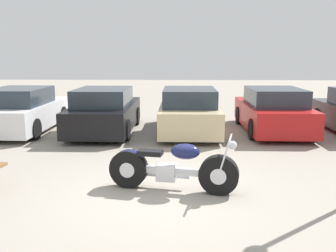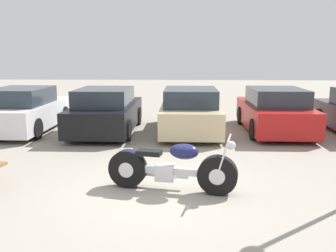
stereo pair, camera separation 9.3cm
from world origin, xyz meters
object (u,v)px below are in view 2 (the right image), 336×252
Objects in this scene: motorcycle at (170,167)px; parked_car_red at (274,112)px; parked_car_white at (24,111)px; parked_car_black at (106,112)px; parked_car_champagne at (190,112)px.

motorcycle is 6.16m from parked_car_red.
parked_car_white is 2.64m from parked_car_black.
motorcycle is 5.17m from parked_car_champagne.
parked_car_black and parked_car_champagne have the same top height.
parked_car_black is at bearing -1.59° from parked_car_white.
parked_car_black is 2.64m from parked_car_champagne.
parked_car_champagne and parked_car_red have the same top height.
parked_car_red reaches higher than motorcycle.
parked_car_black is (2.64, -0.07, 0.00)m from parked_car_white.
parked_car_black and parked_car_red have the same top height.
parked_car_white is at bearing 133.17° from motorcycle.
motorcycle is 0.58× the size of parked_car_white.
parked_car_red is at bearing 1.21° from parked_car_white.
parked_car_white and parked_car_champagne have the same top height.
parked_car_white is 5.28m from parked_car_champagne.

